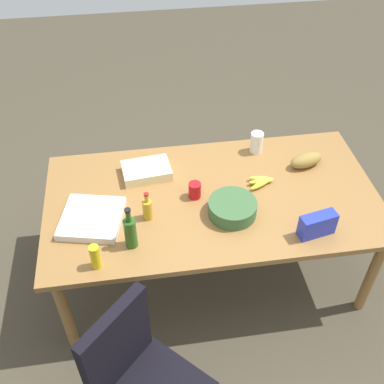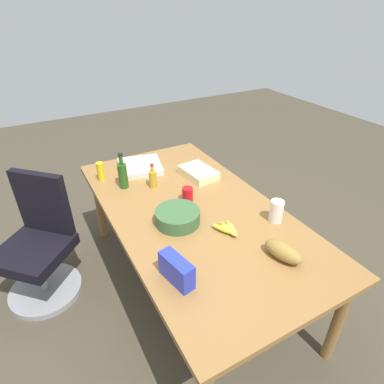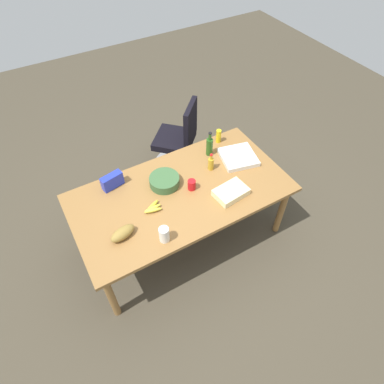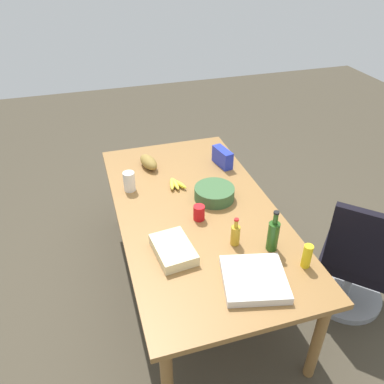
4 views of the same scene
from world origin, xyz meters
TOP-DOWN VIEW (x-y plane):
  - ground_plane at (0.00, 0.00)m, footprint 10.00×10.00m
  - conference_table at (0.00, 0.00)m, footprint 2.16×1.13m
  - office_chair at (0.53, 1.06)m, footprint 0.68×0.68m
  - mustard_bottle at (0.74, 0.46)m, footprint 0.06×0.06m
  - wine_bottle at (0.54, 0.33)m, footprint 0.09×0.09m
  - red_solo_cup at (0.11, -0.02)m, footprint 0.08×0.08m
  - bread_loaf at (-0.69, -0.21)m, footprint 0.26×0.17m
  - pizza_box at (0.77, 0.11)m, footprint 0.43×0.43m
  - salad_bowl at (-0.09, 0.17)m, footprint 0.38×0.38m
  - chip_bag_blue at (-0.55, 0.40)m, footprint 0.23×0.12m
  - dressing_bottle at (0.43, 0.13)m, footprint 0.06×0.06m
  - mayo_jar at (-0.39, -0.42)m, footprint 0.11×0.11m
  - sheet_cake at (0.41, -0.28)m, footprint 0.34×0.25m
  - banana_bunch at (-0.34, -0.07)m, footprint 0.19×0.14m

SIDE VIEW (x-z plane):
  - ground_plane at x=0.00m, z-range 0.00..0.00m
  - office_chair at x=0.53m, z-range -0.11..0.88m
  - conference_table at x=0.00m, z-range 0.31..1.07m
  - pizza_box at x=0.77m, z-range 0.76..0.81m
  - banana_bunch at x=-0.34m, z-range 0.77..0.80m
  - sheet_cake at x=0.41m, z-range 0.76..0.83m
  - salad_bowl at x=-0.09m, z-range 0.76..0.86m
  - bread_loaf at x=-0.69m, z-range 0.76..0.86m
  - red_solo_cup at x=0.11m, z-range 0.76..0.87m
  - chip_bag_blue at x=-0.55m, z-range 0.76..0.91m
  - dressing_bottle at x=0.43m, z-range 0.74..0.94m
  - mayo_jar at x=-0.39m, z-range 0.76..0.92m
  - mustard_bottle at x=0.74m, z-range 0.76..0.92m
  - wine_bottle at x=0.54m, z-range 0.73..1.02m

